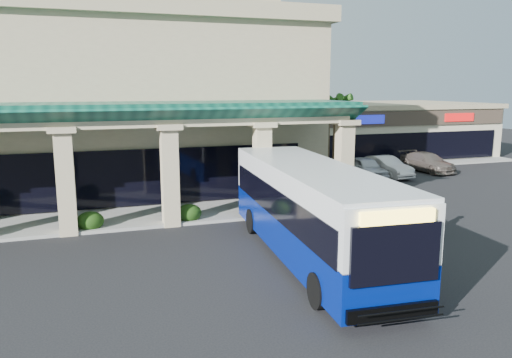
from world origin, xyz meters
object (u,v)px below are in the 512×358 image
object	(u,v)px
car_white	(385,167)
car_red	(427,162)
car_silver	(366,168)
transit_bus	(311,213)
pedestrian	(433,216)

from	to	relation	value
car_white	car_red	bearing A→B (deg)	6.44
car_white	car_red	xyz separation A→B (m)	(4.42, 1.09, -0.03)
car_silver	car_white	world-z (taller)	car_white
car_white	car_red	distance (m)	4.55
car_silver	car_red	xyz separation A→B (m)	(5.94, 0.97, -0.02)
transit_bus	pedestrian	size ratio (longest dim) A/B	7.04
car_white	pedestrian	bearing A→B (deg)	-122.55
pedestrian	car_red	world-z (taller)	pedestrian
car_red	transit_bus	bearing A→B (deg)	-142.83
car_silver	car_white	bearing A→B (deg)	0.04
pedestrian	car_white	distance (m)	14.51
car_silver	car_red	bearing A→B (deg)	13.67
transit_bus	pedestrian	bearing A→B (deg)	12.06
transit_bus	car_red	world-z (taller)	transit_bus
car_red	car_white	bearing A→B (deg)	-170.87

